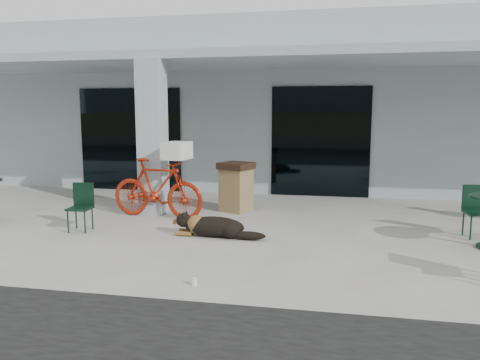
% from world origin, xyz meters
% --- Properties ---
extents(ground, '(80.00, 80.00, 0.00)m').
position_xyz_m(ground, '(0.00, 0.00, 0.00)').
color(ground, '#BBB7B0').
rests_on(ground, ground).
extents(building, '(22.00, 7.00, 4.50)m').
position_xyz_m(building, '(0.00, 8.50, 2.25)').
color(building, '#A8B8BE').
rests_on(building, ground).
extents(storefront_glass_left, '(2.80, 0.06, 2.70)m').
position_xyz_m(storefront_glass_left, '(-3.20, 4.98, 1.35)').
color(storefront_glass_left, black).
rests_on(storefront_glass_left, ground).
extents(storefront_glass_right, '(2.40, 0.06, 2.70)m').
position_xyz_m(storefront_glass_right, '(1.80, 4.98, 1.35)').
color(storefront_glass_right, black).
rests_on(storefront_glass_right, ground).
extents(column, '(0.50, 0.50, 3.12)m').
position_xyz_m(column, '(-1.50, 2.30, 1.56)').
color(column, '#A8B8BE').
rests_on(column, ground).
extents(overhang, '(22.00, 2.80, 0.18)m').
position_xyz_m(overhang, '(0.00, 3.60, 3.21)').
color(overhang, '#A8B8BE').
rests_on(overhang, column).
extents(bicycle, '(2.02, 0.84, 1.18)m').
position_xyz_m(bicycle, '(-1.27, 1.90, 0.59)').
color(bicycle, '#AB260D').
rests_on(bicycle, ground).
extents(laundry_basket, '(0.50, 0.62, 0.34)m').
position_xyz_m(laundry_basket, '(-0.83, 1.83, 1.35)').
color(laundry_basket, white).
rests_on(laundry_basket, bicycle).
extents(dog, '(1.20, 0.43, 0.40)m').
position_xyz_m(dog, '(0.19, 0.70, 0.20)').
color(dog, black).
rests_on(dog, ground).
extents(cup_near_dog, '(0.09, 0.09, 0.09)m').
position_xyz_m(cup_near_dog, '(0.50, -1.50, 0.04)').
color(cup_near_dog, white).
rests_on(cup_near_dog, ground).
extents(cafe_chair_near, '(0.41, 0.44, 0.84)m').
position_xyz_m(cafe_chair_near, '(-2.22, 0.63, 0.42)').
color(cafe_chair_near, '#123523').
rests_on(cafe_chair_near, ground).
extents(cafe_chair_far_a, '(0.44, 0.47, 0.87)m').
position_xyz_m(cafe_chair_far_a, '(4.49, 1.50, 0.43)').
color(cafe_chair_far_a, '#123523').
rests_on(cafe_chair_far_a, ground).
extents(trash_receptacle, '(0.79, 0.79, 1.04)m').
position_xyz_m(trash_receptacle, '(0.13, 2.80, 0.52)').
color(trash_receptacle, olive).
rests_on(trash_receptacle, ground).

